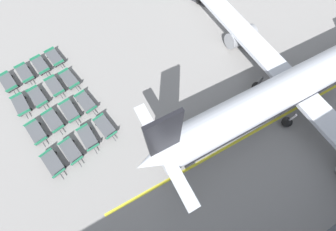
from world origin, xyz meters
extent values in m
plane|color=gray|center=(0.00, 0.00, 0.00)|extent=(500.00, 500.00, 0.00)
cylinder|color=silver|center=(17.17, -0.13, 3.40)|extent=(4.34, 37.43, 3.65)
cone|color=silver|center=(16.82, -18.81, 3.40)|extent=(3.55, 4.44, 3.47)
cube|color=black|center=(16.83, -18.13, 8.24)|extent=(0.33, 2.74, 6.03)
cube|color=silver|center=(16.83, -18.24, 3.95)|extent=(10.72, 1.35, 0.24)
cube|color=silver|center=(17.14, -1.63, 2.58)|extent=(38.27, 3.59, 0.44)
cylinder|color=gray|center=(7.30, -1.04, 1.34)|extent=(2.20, 3.99, 2.12)
cube|color=black|center=(17.17, -0.13, 2.76)|extent=(4.35, 33.70, 0.66)
cylinder|color=#56565B|center=(19.82, -3.92, 1.53)|extent=(0.24, 0.24, 1.91)
sphere|color=black|center=(19.82, -3.92, 0.57)|extent=(1.15, 1.15, 1.15)
cylinder|color=#56565B|center=(14.37, -3.82, 1.53)|extent=(0.24, 0.24, 1.91)
sphere|color=black|center=(14.37, -3.82, 0.57)|extent=(1.15, 1.15, 1.15)
sphere|color=black|center=(-2.59, -1.31, 0.45)|extent=(0.90, 0.90, 0.90)
cube|color=#515459|center=(-1.46, -30.57, 0.55)|extent=(3.18, 1.97, 0.10)
cube|color=#237F56|center=(-0.05, -30.28, 0.76)|extent=(0.36, 1.39, 0.32)
cube|color=#237F56|center=(-2.87, -30.85, 0.76)|extent=(0.36, 1.39, 0.32)
cube|color=#333338|center=(0.33, -30.20, 0.43)|extent=(0.70, 0.20, 0.06)
sphere|color=black|center=(-0.32, -30.94, 0.18)|extent=(0.36, 0.36, 0.36)
sphere|color=black|center=(-0.56, -29.77, 0.18)|extent=(0.36, 0.36, 0.36)
sphere|color=black|center=(-2.35, -31.36, 0.18)|extent=(0.36, 0.36, 0.36)
sphere|color=black|center=(-2.59, -30.19, 0.18)|extent=(0.36, 0.36, 0.36)
cube|color=#515459|center=(2.62, -29.89, 0.55)|extent=(3.11, 1.78, 0.10)
cube|color=#237F56|center=(4.04, -29.70, 0.76)|extent=(0.26, 1.40, 0.32)
cube|color=#237F56|center=(1.19, -30.07, 0.76)|extent=(0.26, 1.40, 0.32)
cube|color=#333338|center=(4.43, -29.65, 0.43)|extent=(0.70, 0.15, 0.06)
sphere|color=black|center=(3.72, -30.35, 0.18)|extent=(0.36, 0.36, 0.36)
sphere|color=black|center=(3.56, -29.16, 0.18)|extent=(0.36, 0.36, 0.36)
sphere|color=black|center=(1.67, -30.61, 0.18)|extent=(0.36, 0.36, 0.36)
sphere|color=black|center=(1.51, -29.43, 0.18)|extent=(0.36, 0.36, 0.36)
cube|color=#515459|center=(7.00, -29.17, 0.55)|extent=(3.17, 1.94, 0.10)
cube|color=#237F56|center=(8.41, -28.89, 0.76)|extent=(0.35, 1.40, 0.32)
cube|color=#237F56|center=(5.59, -29.44, 0.76)|extent=(0.35, 1.40, 0.32)
cube|color=#333338|center=(8.80, -28.82, 0.43)|extent=(0.70, 0.19, 0.06)
sphere|color=black|center=(8.13, -29.56, 0.18)|extent=(0.36, 0.36, 0.36)
sphere|color=black|center=(7.90, -28.38, 0.18)|extent=(0.36, 0.36, 0.36)
sphere|color=black|center=(6.10, -29.95, 0.18)|extent=(0.36, 0.36, 0.36)
sphere|color=black|center=(5.87, -28.78, 0.18)|extent=(0.36, 0.36, 0.36)
cube|color=#515459|center=(11.31, -28.52, 0.55)|extent=(3.19, 2.01, 0.10)
cube|color=#237F56|center=(12.71, -28.21, 0.76)|extent=(0.38, 1.39, 0.32)
cube|color=#237F56|center=(9.91, -28.83, 0.76)|extent=(0.38, 1.39, 0.32)
cube|color=#333338|center=(13.10, -28.13, 0.43)|extent=(0.70, 0.21, 0.06)
sphere|color=black|center=(12.45, -28.88, 0.18)|extent=(0.36, 0.36, 0.36)
sphere|color=black|center=(12.19, -27.71, 0.18)|extent=(0.36, 0.36, 0.36)
sphere|color=black|center=(10.43, -29.33, 0.18)|extent=(0.36, 0.36, 0.36)
sphere|color=black|center=(10.17, -28.16, 0.18)|extent=(0.36, 0.36, 0.36)
cube|color=#515459|center=(-1.82, -28.40, 0.55)|extent=(3.15, 1.89, 0.10)
cube|color=#237F56|center=(-0.40, -28.16, 0.76)|extent=(0.32, 1.40, 0.32)
cube|color=#237F56|center=(-3.23, -28.65, 0.76)|extent=(0.32, 1.40, 0.32)
cube|color=#333338|center=(-0.01, -28.09, 0.43)|extent=(0.70, 0.18, 0.06)
sphere|color=black|center=(-0.69, -28.82, 0.18)|extent=(0.36, 0.36, 0.36)
sphere|color=black|center=(-0.90, -27.64, 0.18)|extent=(0.36, 0.36, 0.36)
sphere|color=black|center=(-2.73, -29.17, 0.18)|extent=(0.36, 0.36, 0.36)
sphere|color=black|center=(-2.94, -27.99, 0.18)|extent=(0.36, 0.36, 0.36)
cube|color=#515459|center=(2.53, -27.88, 0.55)|extent=(3.17, 1.95, 0.10)
cube|color=#237F56|center=(3.94, -27.60, 0.76)|extent=(0.35, 1.40, 0.32)
cube|color=#237F56|center=(1.12, -28.15, 0.76)|extent=(0.35, 1.40, 0.32)
cube|color=#333338|center=(4.32, -27.53, 0.43)|extent=(0.70, 0.19, 0.06)
sphere|color=black|center=(3.66, -28.27, 0.18)|extent=(0.36, 0.36, 0.36)
sphere|color=black|center=(3.43, -27.09, 0.18)|extent=(0.36, 0.36, 0.36)
sphere|color=black|center=(1.63, -28.66, 0.18)|extent=(0.36, 0.36, 0.36)
sphere|color=black|center=(1.40, -27.49, 0.18)|extent=(0.36, 0.36, 0.36)
cube|color=#515459|center=(6.56, -27.13, 0.55)|extent=(3.17, 1.96, 0.10)
cube|color=#237F56|center=(7.96, -26.84, 0.76)|extent=(0.36, 1.39, 0.32)
cube|color=#237F56|center=(5.15, -27.41, 0.76)|extent=(0.36, 1.39, 0.32)
cube|color=#333338|center=(8.35, -26.77, 0.43)|extent=(0.70, 0.20, 0.06)
sphere|color=black|center=(7.69, -27.51, 0.18)|extent=(0.36, 0.36, 0.36)
sphere|color=black|center=(7.45, -26.34, 0.18)|extent=(0.36, 0.36, 0.36)
sphere|color=black|center=(5.66, -27.92, 0.18)|extent=(0.36, 0.36, 0.36)
sphere|color=black|center=(5.42, -26.75, 0.18)|extent=(0.36, 0.36, 0.36)
cube|color=#515459|center=(10.98, -26.47, 0.55)|extent=(3.17, 1.95, 0.10)
cube|color=#237F56|center=(12.39, -26.19, 0.76)|extent=(0.35, 1.40, 0.32)
cube|color=#237F56|center=(9.57, -26.75, 0.76)|extent=(0.35, 1.40, 0.32)
cube|color=#333338|center=(12.77, -26.11, 0.43)|extent=(0.70, 0.19, 0.06)
sphere|color=black|center=(12.11, -26.85, 0.18)|extent=(0.36, 0.36, 0.36)
sphere|color=black|center=(11.88, -25.68, 0.18)|extent=(0.36, 0.36, 0.36)
sphere|color=black|center=(10.08, -27.25, 0.18)|extent=(0.36, 0.36, 0.36)
sphere|color=black|center=(9.85, -26.08, 0.18)|extent=(0.36, 0.36, 0.36)
cube|color=#515459|center=(-2.11, -26.31, 0.55)|extent=(3.15, 1.88, 0.10)
cube|color=#237F56|center=(-0.70, -26.07, 0.76)|extent=(0.32, 1.40, 0.32)
cube|color=#237F56|center=(-3.53, -26.55, 0.76)|extent=(0.32, 1.40, 0.32)
cube|color=#333338|center=(-0.31, -26.00, 0.43)|extent=(0.70, 0.18, 0.06)
sphere|color=black|center=(-0.99, -26.72, 0.18)|extent=(0.36, 0.36, 0.36)
sphere|color=black|center=(-1.19, -25.55, 0.18)|extent=(0.36, 0.36, 0.36)
sphere|color=black|center=(-3.03, -27.07, 0.18)|extent=(0.36, 0.36, 0.36)
sphere|color=black|center=(-3.23, -25.90, 0.18)|extent=(0.36, 0.36, 0.36)
cube|color=#515459|center=(2.02, -25.63, 0.55)|extent=(3.14, 1.87, 0.10)
cube|color=#237F56|center=(3.44, -25.39, 0.76)|extent=(0.31, 1.40, 0.32)
cube|color=#237F56|center=(0.60, -25.86, 0.76)|extent=(0.31, 1.40, 0.32)
cube|color=#333338|center=(3.83, -25.33, 0.43)|extent=(0.70, 0.17, 0.06)
sphere|color=black|center=(3.14, -26.05, 0.18)|extent=(0.36, 0.36, 0.36)
sphere|color=black|center=(2.95, -24.87, 0.18)|extent=(0.36, 0.36, 0.36)
sphere|color=black|center=(1.10, -26.38, 0.18)|extent=(0.36, 0.36, 0.36)
sphere|color=black|center=(0.90, -25.20, 0.18)|extent=(0.36, 0.36, 0.36)
cube|color=#515459|center=(6.27, -25.08, 0.55)|extent=(3.12, 1.79, 0.10)
cube|color=#237F56|center=(7.70, -24.89, 0.76)|extent=(0.27, 1.40, 0.32)
cube|color=#237F56|center=(4.85, -25.28, 0.76)|extent=(0.27, 1.40, 0.32)
cube|color=#333338|center=(8.08, -24.84, 0.43)|extent=(0.70, 0.15, 0.06)
sphere|color=black|center=(7.38, -25.54, 0.18)|extent=(0.36, 0.36, 0.36)
sphere|color=black|center=(7.21, -24.35, 0.18)|extent=(0.36, 0.36, 0.36)
sphere|color=black|center=(5.33, -25.82, 0.18)|extent=(0.36, 0.36, 0.36)
sphere|color=black|center=(5.17, -24.63, 0.18)|extent=(0.36, 0.36, 0.36)
cube|color=#515459|center=(10.44, -24.37, 0.55)|extent=(3.08, 1.71, 0.10)
cube|color=#237F56|center=(11.87, -24.22, 0.76)|extent=(0.23, 1.41, 0.32)
cube|color=#237F56|center=(9.01, -24.52, 0.76)|extent=(0.23, 1.41, 0.32)
cube|color=#333338|center=(12.26, -24.18, 0.43)|extent=(0.70, 0.13, 0.06)
sphere|color=black|center=(11.53, -24.85, 0.18)|extent=(0.36, 0.36, 0.36)
sphere|color=black|center=(11.41, -23.66, 0.18)|extent=(0.36, 0.36, 0.36)
sphere|color=black|center=(9.48, -25.07, 0.18)|extent=(0.36, 0.36, 0.36)
sphere|color=black|center=(9.35, -23.88, 0.18)|extent=(0.36, 0.36, 0.36)
cube|color=#515459|center=(-2.49, -24.33, 0.55)|extent=(3.16, 1.92, 0.10)
cube|color=#237F56|center=(-1.07, -24.07, 0.76)|extent=(0.33, 1.40, 0.32)
cube|color=#237F56|center=(-3.90, -24.59, 0.76)|extent=(0.33, 1.40, 0.32)
cube|color=#333338|center=(-0.69, -24.00, 0.43)|extent=(0.70, 0.19, 0.06)
sphere|color=black|center=(-1.36, -24.73, 0.18)|extent=(0.36, 0.36, 0.36)
sphere|color=black|center=(-1.58, -23.56, 0.18)|extent=(0.36, 0.36, 0.36)
sphere|color=black|center=(-3.39, -25.11, 0.18)|extent=(0.36, 0.36, 0.36)
sphere|color=black|center=(-3.61, -23.93, 0.18)|extent=(0.36, 0.36, 0.36)
cube|color=#515459|center=(1.88, -23.70, 0.55)|extent=(3.18, 1.98, 0.10)
cube|color=#237F56|center=(3.29, -23.41, 0.76)|extent=(0.37, 1.39, 0.32)
cube|color=#237F56|center=(0.48, -24.00, 0.76)|extent=(0.37, 1.39, 0.32)
cube|color=#333338|center=(3.67, -23.33, 0.43)|extent=(0.70, 0.20, 0.06)
sphere|color=black|center=(3.02, -24.08, 0.18)|extent=(0.36, 0.36, 0.36)
sphere|color=black|center=(2.77, -22.91, 0.18)|extent=(0.36, 0.36, 0.36)
sphere|color=black|center=(0.99, -24.50, 0.18)|extent=(0.36, 0.36, 0.36)
sphere|color=black|center=(0.75, -23.33, 0.18)|extent=(0.36, 0.36, 0.36)
cube|color=#515459|center=(6.08, -23.02, 0.55)|extent=(3.18, 1.97, 0.10)
cube|color=#237F56|center=(7.49, -22.74, 0.76)|extent=(0.36, 1.39, 0.32)
cube|color=#237F56|center=(4.67, -23.31, 0.76)|extent=(0.36, 1.39, 0.32)
cube|color=#333338|center=(7.87, -22.66, 0.43)|extent=(0.70, 0.20, 0.06)
sphere|color=black|center=(7.21, -23.40, 0.18)|extent=(0.36, 0.36, 0.36)
sphere|color=black|center=(6.97, -22.23, 0.18)|extent=(0.36, 0.36, 0.36)
sphere|color=black|center=(5.18, -23.82, 0.18)|extent=(0.36, 0.36, 0.36)
sphere|color=black|center=(4.94, -22.64, 0.18)|extent=(0.36, 0.36, 0.36)
cube|color=#515459|center=(10.14, -22.20, 0.55)|extent=(3.16, 1.91, 0.10)
cube|color=#237F56|center=(11.55, -21.95, 0.76)|extent=(0.33, 1.40, 0.32)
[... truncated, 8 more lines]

